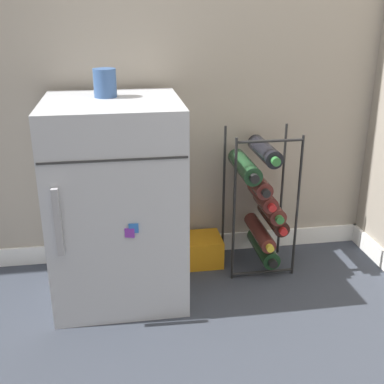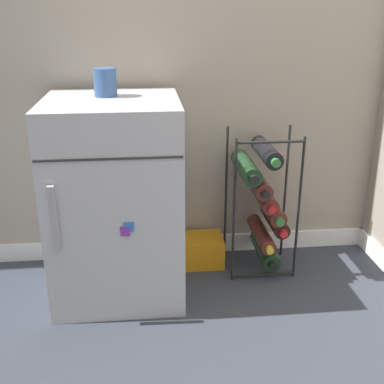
{
  "view_description": "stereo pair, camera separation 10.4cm",
  "coord_description": "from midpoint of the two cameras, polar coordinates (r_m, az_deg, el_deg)",
  "views": [
    {
      "loc": [
        -0.23,
        -1.47,
        1.17
      ],
      "look_at": [
        0.08,
        0.45,
        0.42
      ],
      "focal_mm": 45.0,
      "sensor_mm": 36.0,
      "label": 1
    },
    {
      "loc": [
        -0.12,
        -1.48,
        1.17
      ],
      "look_at": [
        0.08,
        0.45,
        0.42
      ],
      "focal_mm": 45.0,
      "sensor_mm": 36.0,
      "label": 2
    }
  ],
  "objects": [
    {
      "name": "wine_rack",
      "position": [
        2.22,
        9.7,
        -1.08
      ],
      "size": [
        0.3,
        0.33,
        0.67
      ],
      "color": "black",
      "rests_on": "ground_plane"
    },
    {
      "name": "fridge_top_cup",
      "position": [
        1.96,
        -8.72,
        12.73
      ],
      "size": [
        0.09,
        0.09,
        0.11
      ],
      "color": "#335184",
      "rests_on": "mini_fridge"
    },
    {
      "name": "mini_fridge",
      "position": [
        2.02,
        -7.5,
        -0.92
      ],
      "size": [
        0.53,
        0.54,
        0.84
      ],
      "color": "#B7BABF",
      "rests_on": "ground_plane"
    },
    {
      "name": "ground_plane",
      "position": [
        1.89,
        0.71,
        -17.11
      ],
      "size": [
        14.0,
        14.0,
        0.0
      ],
      "primitive_type": "plane",
      "color": "#333842"
    },
    {
      "name": "soda_box",
      "position": [
        2.35,
        2.41,
        -6.88
      ],
      "size": [
        0.2,
        0.18,
        0.14
      ],
      "color": "orange",
      "rests_on": "ground_plane"
    }
  ]
}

